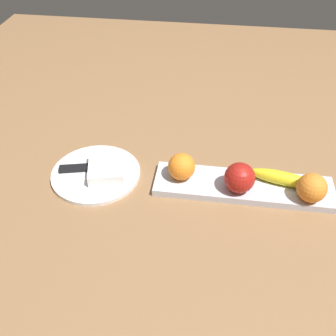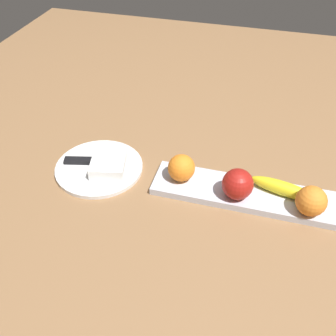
{
  "view_description": "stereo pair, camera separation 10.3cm",
  "coord_description": "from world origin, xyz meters",
  "px_view_note": "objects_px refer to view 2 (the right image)",
  "views": [
    {
      "loc": [
        -0.11,
        -0.75,
        0.72
      ],
      "look_at": [
        -0.22,
        0.02,
        0.05
      ],
      "focal_mm": 42.03,
      "sensor_mm": 36.0,
      "label": 1
    },
    {
      "loc": [
        -0.01,
        -0.73,
        0.72
      ],
      "look_at": [
        -0.22,
        0.02,
        0.05
      ],
      "focal_mm": 42.03,
      "sensor_mm": 36.0,
      "label": 2
    }
  ],
  "objects_px": {
    "orange_near_banana": "(311,201)",
    "knife": "(86,161)",
    "folded_napkin": "(109,164)",
    "dinner_plate": "(99,168)",
    "fruit_tray": "(243,193)",
    "apple": "(237,185)",
    "orange_near_apple": "(181,168)",
    "banana": "(283,188)"
  },
  "relations": [
    {
      "from": "apple",
      "to": "knife",
      "type": "xyz_separation_m",
      "value": [
        -0.43,
        0.03,
        -0.04
      ]
    },
    {
      "from": "folded_napkin",
      "to": "knife",
      "type": "distance_m",
      "value": 0.07
    },
    {
      "from": "orange_near_banana",
      "to": "dinner_plate",
      "type": "height_order",
      "value": "orange_near_banana"
    },
    {
      "from": "banana",
      "to": "knife",
      "type": "relative_size",
      "value": 0.95
    },
    {
      "from": "fruit_tray",
      "to": "orange_near_apple",
      "type": "relative_size",
      "value": 6.5
    },
    {
      "from": "fruit_tray",
      "to": "apple",
      "type": "bearing_deg",
      "value": -120.27
    },
    {
      "from": "knife",
      "to": "fruit_tray",
      "type": "bearing_deg",
      "value": -14.35
    },
    {
      "from": "fruit_tray",
      "to": "folded_napkin",
      "type": "height_order",
      "value": "folded_napkin"
    },
    {
      "from": "banana",
      "to": "orange_near_banana",
      "type": "relative_size",
      "value": 2.3
    },
    {
      "from": "orange_near_apple",
      "to": "orange_near_banana",
      "type": "relative_size",
      "value": 0.97
    },
    {
      "from": "folded_napkin",
      "to": "fruit_tray",
      "type": "bearing_deg",
      "value": 0.0
    },
    {
      "from": "apple",
      "to": "folded_napkin",
      "type": "height_order",
      "value": "apple"
    },
    {
      "from": "orange_near_banana",
      "to": "folded_napkin",
      "type": "height_order",
      "value": "orange_near_banana"
    },
    {
      "from": "orange_near_apple",
      "to": "folded_napkin",
      "type": "relative_size",
      "value": 0.65
    },
    {
      "from": "fruit_tray",
      "to": "banana",
      "type": "xyz_separation_m",
      "value": [
        0.1,
        0.01,
        0.03
      ]
    },
    {
      "from": "orange_near_banana",
      "to": "knife",
      "type": "bearing_deg",
      "value": 176.37
    },
    {
      "from": "knife",
      "to": "orange_near_apple",
      "type": "bearing_deg",
      "value": -14.06
    },
    {
      "from": "fruit_tray",
      "to": "orange_near_banana",
      "type": "xyz_separation_m",
      "value": [
        0.16,
        -0.03,
        0.05
      ]
    },
    {
      "from": "orange_near_apple",
      "to": "apple",
      "type": "bearing_deg",
      "value": -11.07
    },
    {
      "from": "orange_near_apple",
      "to": "knife",
      "type": "relative_size",
      "value": 0.4
    },
    {
      "from": "apple",
      "to": "banana",
      "type": "bearing_deg",
      "value": 20.01
    },
    {
      "from": "dinner_plate",
      "to": "folded_napkin",
      "type": "relative_size",
      "value": 2.21
    },
    {
      "from": "orange_near_banana",
      "to": "folded_napkin",
      "type": "relative_size",
      "value": 0.67
    },
    {
      "from": "knife",
      "to": "folded_napkin",
      "type": "bearing_deg",
      "value": -17.84
    },
    {
      "from": "fruit_tray",
      "to": "dinner_plate",
      "type": "distance_m",
      "value": 0.4
    },
    {
      "from": "folded_napkin",
      "to": "knife",
      "type": "relative_size",
      "value": 0.61
    },
    {
      "from": "orange_near_banana",
      "to": "dinner_plate",
      "type": "relative_size",
      "value": 0.3
    },
    {
      "from": "dinner_plate",
      "to": "folded_napkin",
      "type": "height_order",
      "value": "folded_napkin"
    },
    {
      "from": "orange_near_banana",
      "to": "knife",
      "type": "distance_m",
      "value": 0.6
    },
    {
      "from": "banana",
      "to": "fruit_tray",
      "type": "bearing_deg",
      "value": 20.68
    },
    {
      "from": "apple",
      "to": "orange_near_banana",
      "type": "xyz_separation_m",
      "value": [
        0.18,
        -0.01,
        -0.0
      ]
    },
    {
      "from": "banana",
      "to": "folded_napkin",
      "type": "height_order",
      "value": "banana"
    },
    {
      "from": "banana",
      "to": "knife",
      "type": "xyz_separation_m",
      "value": [
        -0.54,
        -0.01,
        -0.02
      ]
    },
    {
      "from": "orange_near_apple",
      "to": "knife",
      "type": "height_order",
      "value": "orange_near_apple"
    },
    {
      "from": "apple",
      "to": "orange_near_apple",
      "type": "height_order",
      "value": "apple"
    },
    {
      "from": "banana",
      "to": "dinner_plate",
      "type": "relative_size",
      "value": 0.7
    },
    {
      "from": "orange_near_apple",
      "to": "orange_near_banana",
      "type": "bearing_deg",
      "value": -6.37
    },
    {
      "from": "orange_near_apple",
      "to": "orange_near_banana",
      "type": "height_order",
      "value": "orange_near_banana"
    },
    {
      "from": "banana",
      "to": "knife",
      "type": "distance_m",
      "value": 0.54
    },
    {
      "from": "fruit_tray",
      "to": "folded_napkin",
      "type": "xyz_separation_m",
      "value": [
        -0.37,
        -0.0,
        0.02
      ]
    },
    {
      "from": "dinner_plate",
      "to": "knife",
      "type": "height_order",
      "value": "knife"
    },
    {
      "from": "orange_near_apple",
      "to": "orange_near_banana",
      "type": "xyz_separation_m",
      "value": [
        0.33,
        -0.04,
        0.0
      ]
    }
  ]
}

